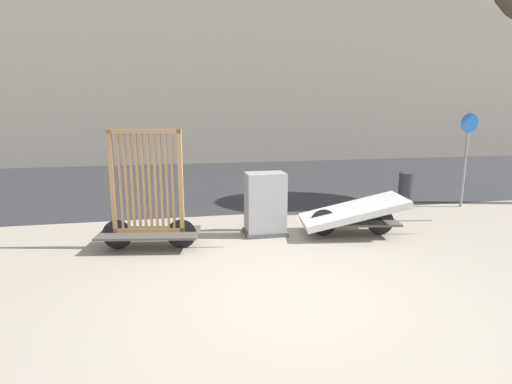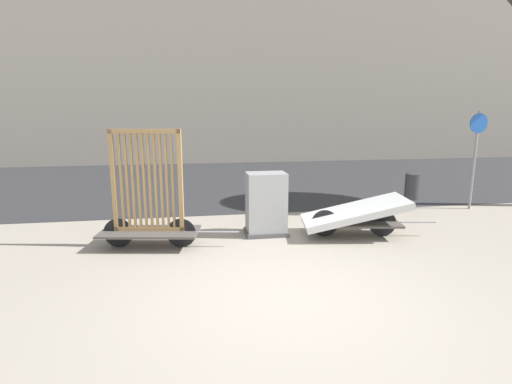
{
  "view_description": "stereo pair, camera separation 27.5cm",
  "coord_description": "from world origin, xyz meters",
  "px_view_note": "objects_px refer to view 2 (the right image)",
  "views": [
    {
      "loc": [
        -1.4,
        -4.44,
        2.27
      ],
      "look_at": [
        0.0,
        2.25,
        0.9
      ],
      "focal_mm": 28.0,
      "sensor_mm": 36.0,
      "label": 1
    },
    {
      "loc": [
        -1.13,
        -4.49,
        2.27
      ],
      "look_at": [
        0.0,
        2.25,
        0.9
      ],
      "focal_mm": 28.0,
      "sensor_mm": 36.0,
      "label": 2
    }
  ],
  "objects_px": {
    "bike_cart_with_bedframe": "(149,209)",
    "bike_cart_with_mattress": "(354,214)",
    "utility_cabinet": "(266,206)",
    "trash_bin": "(412,187)",
    "sign_post": "(476,149)"
  },
  "relations": [
    {
      "from": "trash_bin",
      "to": "sign_post",
      "type": "distance_m",
      "value": 1.75
    },
    {
      "from": "bike_cart_with_bedframe",
      "to": "sign_post",
      "type": "distance_m",
      "value": 7.5
    },
    {
      "from": "bike_cart_with_bedframe",
      "to": "trash_bin",
      "type": "distance_m",
      "value": 5.98
    },
    {
      "from": "bike_cart_with_mattress",
      "to": "utility_cabinet",
      "type": "height_order",
      "value": "utility_cabinet"
    },
    {
      "from": "bike_cart_with_bedframe",
      "to": "trash_bin",
      "type": "relative_size",
      "value": 2.7
    },
    {
      "from": "bike_cart_with_bedframe",
      "to": "bike_cart_with_mattress",
      "type": "relative_size",
      "value": 0.95
    },
    {
      "from": "bike_cart_with_bedframe",
      "to": "bike_cart_with_mattress",
      "type": "bearing_deg",
      "value": 9.72
    },
    {
      "from": "trash_bin",
      "to": "sign_post",
      "type": "bearing_deg",
      "value": -0.25
    },
    {
      "from": "trash_bin",
      "to": "bike_cart_with_mattress",
      "type": "bearing_deg",
      "value": -142.63
    },
    {
      "from": "bike_cart_with_mattress",
      "to": "utility_cabinet",
      "type": "relative_size",
      "value": 2.14
    },
    {
      "from": "bike_cart_with_mattress",
      "to": "utility_cabinet",
      "type": "bearing_deg",
      "value": 175.47
    },
    {
      "from": "bike_cart_with_mattress",
      "to": "sign_post",
      "type": "relative_size",
      "value": 1.09
    },
    {
      "from": "bike_cart_with_bedframe",
      "to": "trash_bin",
      "type": "height_order",
      "value": "bike_cart_with_bedframe"
    },
    {
      "from": "utility_cabinet",
      "to": "trash_bin",
      "type": "distance_m",
      "value": 3.86
    },
    {
      "from": "utility_cabinet",
      "to": "trash_bin",
      "type": "relative_size",
      "value": 1.33
    }
  ]
}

